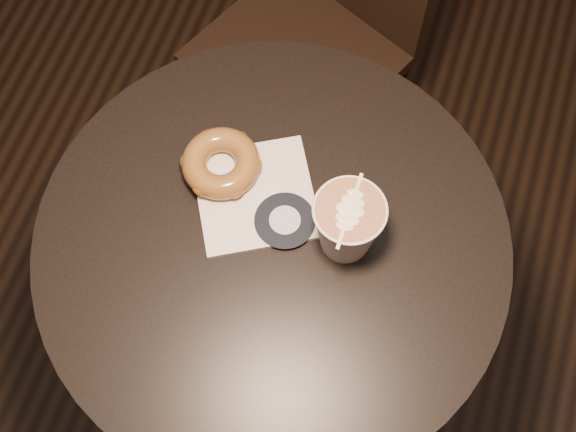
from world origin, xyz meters
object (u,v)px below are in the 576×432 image
at_px(cafe_table, 274,284).
at_px(latte_cup, 347,226).
at_px(chair, 328,0).
at_px(pastry_bag, 255,195).
at_px(doughnut, 221,163).

height_order(cafe_table, latte_cup, latte_cup).
height_order(chair, pastry_bag, chair).
bearing_deg(chair, doughnut, -66.93).
bearing_deg(cafe_table, latte_cup, 17.97).
relative_size(pastry_bag, latte_cup, 1.51).
distance_m(chair, latte_cup, 0.67).
bearing_deg(doughnut, cafe_table, -37.97).
distance_m(cafe_table, latte_cup, 0.28).
distance_m(cafe_table, doughnut, 0.26).
xyz_separation_m(pastry_bag, latte_cup, (0.15, -0.03, 0.05)).
xyz_separation_m(pastry_bag, doughnut, (-0.06, 0.02, 0.02)).
height_order(chair, doughnut, chair).
bearing_deg(latte_cup, pastry_bag, 169.72).
bearing_deg(latte_cup, chair, 108.33).
height_order(pastry_bag, latte_cup, latte_cup).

